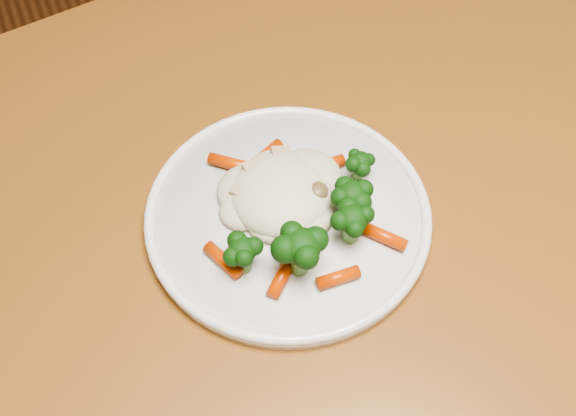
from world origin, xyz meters
The scene contains 3 objects.
dining_table centered at (0.31, -0.17, 0.64)m, with size 1.19×0.88×0.75m.
plate centered at (0.30, -0.19, 0.76)m, with size 0.26×0.26×0.01m, color white.
meal centered at (0.30, -0.20, 0.78)m, with size 0.18×0.18×0.05m.
Camera 1 is at (0.15, -0.54, 1.30)m, focal length 45.00 mm.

